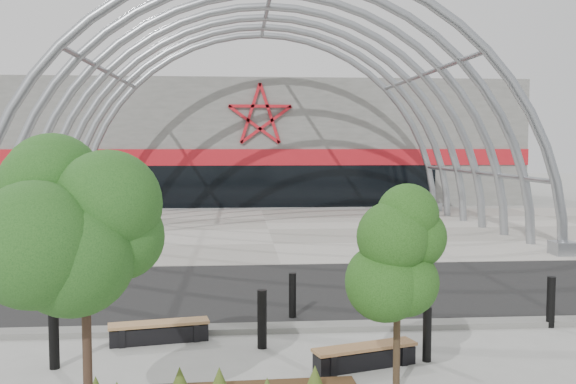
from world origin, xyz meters
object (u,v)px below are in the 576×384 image
bench_0 (159,332)px  bench_1 (365,357)px  bollard_2 (262,319)px  street_tree_0 (84,236)px  street_tree_1 (398,244)px

bench_0 → bench_1: size_ratio=1.03×
bench_0 → bollard_2: size_ratio=1.76×
bench_0 → bench_1: 4.15m
street_tree_0 → bench_1: size_ratio=1.96×
bollard_2 → bench_1: bearing=-34.7°
street_tree_0 → street_tree_1: street_tree_0 is taller
street_tree_1 → bench_0: bearing=144.8°
street_tree_0 → street_tree_1: size_ratio=1.16×
street_tree_0 → street_tree_1: 4.67m
street_tree_1 → bench_1: 2.44m
street_tree_0 → bench_0: 4.93m
street_tree_0 → bollard_2: size_ratio=3.35×
street_tree_1 → bench_1: (-0.28, 1.11, -2.16)m
street_tree_0 → bench_0: size_ratio=1.90×
bench_0 → bollard_2: 2.11m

